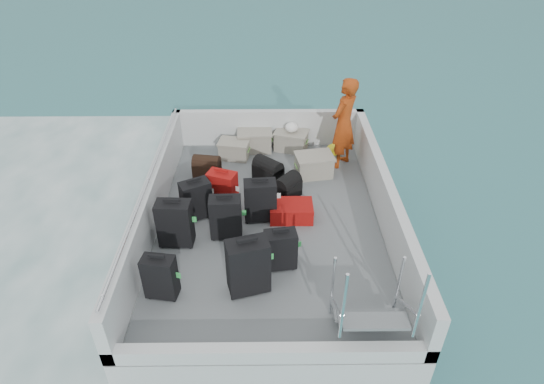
{
  "coord_description": "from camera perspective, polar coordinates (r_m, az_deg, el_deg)",
  "views": [
    {
      "loc": [
        -0.01,
        -5.45,
        4.94
      ],
      "look_at": [
        0.05,
        0.21,
        1.0
      ],
      "focal_mm": 30.0,
      "sensor_mm": 36.0,
      "label": 1
    }
  ],
  "objects": [
    {
      "name": "crate_3",
      "position": [
        7.94,
        5.27,
        3.28
      ],
      "size": [
        0.67,
        0.51,
        0.36
      ],
      "primitive_type": "cube",
      "rotation": [
        0.0,
        0.0,
        0.17
      ],
      "color": "gray",
      "rests_on": "deck"
    },
    {
      "name": "passenger",
      "position": [
        8.02,
        8.99,
        8.49
      ],
      "size": [
        0.68,
        0.71,
        1.63
      ],
      "primitive_type": "imported",
      "rotation": [
        0.0,
        0.0,
        -2.27
      ],
      "color": "#E04E15",
      "rests_on": "deck"
    },
    {
      "name": "deck",
      "position": [
        6.96,
        -0.36,
        -3.64
      ],
      "size": [
        3.3,
        4.7,
        0.02
      ],
      "primitive_type": "cube",
      "color": "slate",
      "rests_on": "ferry_hull"
    },
    {
      "name": "crate_1",
      "position": [
        8.7,
        -2.17,
        6.42
      ],
      "size": [
        0.63,
        0.45,
        0.37
      ],
      "primitive_type": "cube",
      "rotation": [
        0.0,
        0.0,
        0.05
      ],
      "color": "gray",
      "rests_on": "deck"
    },
    {
      "name": "duffel_0",
      "position": [
        7.95,
        -8.16,
        2.89
      ],
      "size": [
        0.49,
        0.37,
        0.32
      ],
      "primitive_type": null,
      "rotation": [
        0.0,
        0.0,
        -0.17
      ],
      "color": "black",
      "rests_on": "deck"
    },
    {
      "name": "suitcase_3",
      "position": [
        5.65,
        -3.01,
        -9.39
      ],
      "size": [
        0.57,
        0.42,
        0.77
      ],
      "primitive_type": "cube",
      "rotation": [
        0.0,
        0.0,
        0.27
      ],
      "color": "black",
      "rests_on": "deck"
    },
    {
      "name": "suitcase_2",
      "position": [
        6.93,
        -9.49,
        -1.01
      ],
      "size": [
        0.51,
        0.43,
        0.63
      ],
      "primitive_type": "cube",
      "rotation": [
        0.0,
        0.0,
        0.48
      ],
      "color": "black",
      "rests_on": "deck"
    },
    {
      "name": "crate_2",
      "position": [
        8.71,
        2.42,
        6.39
      ],
      "size": [
        0.67,
        0.55,
        0.35
      ],
      "primitive_type": "cube",
      "rotation": [
        0.0,
        0.0,
        -0.3
      ],
      "color": "gray",
      "rests_on": "deck"
    },
    {
      "name": "duffel_1",
      "position": [
        7.79,
        -0.5,
        2.55
      ],
      "size": [
        0.57,
        0.55,
        0.32
      ],
      "primitive_type": null,
      "rotation": [
        0.0,
        0.0,
        -0.74
      ],
      "color": "black",
      "rests_on": "deck"
    },
    {
      "name": "white_bag",
      "position": [
        8.59,
        2.46,
        7.94
      ],
      "size": [
        0.24,
        0.24,
        0.18
      ],
      "primitive_type": "ellipsoid",
      "color": "white",
      "rests_on": "crate_2"
    },
    {
      "name": "suitcase_0",
      "position": [
        5.78,
        -13.83,
        -10.4
      ],
      "size": [
        0.42,
        0.28,
        0.61
      ],
      "primitive_type": "cube",
      "rotation": [
        0.0,
        0.0,
        -0.15
      ],
      "color": "black",
      "rests_on": "deck"
    },
    {
      "name": "crate_0",
      "position": [
        8.47,
        -4.75,
        5.26
      ],
      "size": [
        0.57,
        0.44,
        0.31
      ],
      "primitive_type": "cube",
      "rotation": [
        0.0,
        0.0,
        -0.18
      ],
      "color": "gray",
      "rests_on": "deck"
    },
    {
      "name": "ground",
      "position": [
        7.35,
        -0.35,
        -7.36
      ],
      "size": [
        160.0,
        160.0,
        0.0
      ],
      "primitive_type": "plane",
      "color": "#1C6464",
      "rests_on": "ground"
    },
    {
      "name": "deck_fittings",
      "position": [
        6.48,
        2.71,
        -2.73
      ],
      "size": [
        3.6,
        5.0,
        0.9
      ],
      "color": "silver",
      "rests_on": "deck"
    },
    {
      "name": "suitcase_5",
      "position": [
        7.13,
        -6.23,
        0.32
      ],
      "size": [
        0.5,
        0.4,
        0.6
      ],
      "primitive_type": "cube",
      "rotation": [
        0.0,
        0.0,
        -0.36
      ],
      "color": "#9F0C0D",
      "rests_on": "deck"
    },
    {
      "name": "suitcase_8",
      "position": [
        6.93,
        2.43,
        -2.4
      ],
      "size": [
        0.65,
        0.43,
        0.26
      ],
      "primitive_type": "cube",
      "rotation": [
        0.0,
        0.0,
        1.57
      ],
      "color": "#9F0C0D",
      "rests_on": "deck"
    },
    {
      "name": "suitcase_1",
      "position": [
        6.46,
        -12.06,
        -3.93
      ],
      "size": [
        0.49,
        0.3,
        0.71
      ],
      "primitive_type": "cube",
      "rotation": [
        0.0,
        0.0,
        -0.05
      ],
      "color": "black",
      "rests_on": "deck"
    },
    {
      "name": "suitcase_4",
      "position": [
        6.5,
        -5.82,
        -3.24
      ],
      "size": [
        0.46,
        0.28,
        0.66
      ],
      "primitive_type": "cube",
      "rotation": [
        0.0,
        0.0,
        0.03
      ],
      "color": "black",
      "rests_on": "deck"
    },
    {
      "name": "duffel_2",
      "position": [
        7.36,
        1.97,
        0.41
      ],
      "size": [
        0.5,
        0.51,
        0.32
      ],
      "primitive_type": null,
      "rotation": [
        0.0,
        0.0,
        0.88
      ],
      "color": "black",
      "rests_on": "deck"
    },
    {
      "name": "suitcase_6",
      "position": [
        6.01,
        1.09,
        -7.31
      ],
      "size": [
        0.45,
        0.3,
        0.58
      ],
      "primitive_type": "cube",
      "rotation": [
        0.0,
        0.0,
        0.14
      ],
      "color": "black",
      "rests_on": "deck"
    },
    {
      "name": "suitcase_7",
      "position": [
        6.79,
        -1.48,
        -1.13
      ],
      "size": [
        0.5,
        0.31,
        0.66
      ],
      "primitive_type": "cube",
      "rotation": [
        0.0,
        0.0,
        0.08
      ],
      "color": "black",
      "rests_on": "deck"
    },
    {
      "name": "yellow_bag",
      "position": [
        8.63,
        7.8,
        5.3
      ],
      "size": [
        0.28,
        0.26,
        0.22
      ],
      "primitive_type": "ellipsoid",
      "color": "yellow",
      "rests_on": "deck"
    },
    {
      "name": "ferry_hull",
      "position": [
        7.16,
        -0.36,
        -5.58
      ],
      "size": [
        3.6,
        5.0,
        0.6
      ],
      "primitive_type": "cube",
      "color": "silver",
      "rests_on": "ground"
    }
  ]
}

